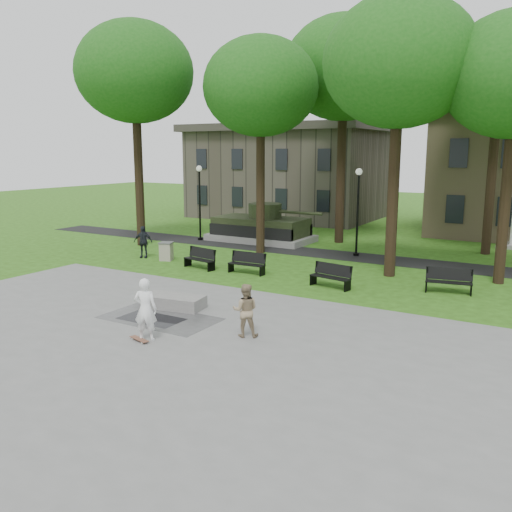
{
  "coord_description": "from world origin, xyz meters",
  "views": [
    {
      "loc": [
        10.53,
        -15.47,
        5.63
      ],
      "look_at": [
        -0.53,
        3.28,
        1.4
      ],
      "focal_mm": 38.0,
      "sensor_mm": 36.0,
      "label": 1
    }
  ],
  "objects": [
    {
      "name": "ground",
      "position": [
        0.0,
        0.0,
        0.0
      ],
      "size": [
        120.0,
        120.0,
        0.0
      ],
      "primitive_type": "plane",
      "color": "#294C11",
      "rests_on": "ground"
    },
    {
      "name": "lamp_left",
      "position": [
        -10.0,
        12.3,
        2.79
      ],
      "size": [
        0.36,
        0.36,
        4.73
      ],
      "color": "black",
      "rests_on": "ground"
    },
    {
      "name": "concrete_block",
      "position": [
        -1.69,
        -0.61,
        0.24
      ],
      "size": [
        2.32,
        1.32,
        0.45
      ],
      "primitive_type": "cube",
      "rotation": [
        0.0,
        0.0,
        0.15
      ],
      "color": "gray",
      "rests_on": "plaza"
    },
    {
      "name": "tree_2",
      "position": [
        3.5,
        8.5,
        9.32
      ],
      "size": [
        6.6,
        6.6,
        12.16
      ],
      "color": "black",
      "rests_on": "ground"
    },
    {
      "name": "tree_4",
      "position": [
        -2.0,
        16.0,
        10.39
      ],
      "size": [
        7.2,
        7.2,
        13.5
      ],
      "color": "black",
      "rests_on": "ground"
    },
    {
      "name": "pedestrian_walker",
      "position": [
        -9.16,
        6.03,
        0.86
      ],
      "size": [
        1.09,
        0.8,
        1.72
      ],
      "primitive_type": "imported",
      "rotation": [
        0.0,
        0.0,
        0.44
      ],
      "color": "black",
      "rests_on": "ground"
    },
    {
      "name": "trash_bin",
      "position": [
        -7.62,
        6.08,
        0.49
      ],
      "size": [
        0.86,
        0.86,
        0.96
      ],
      "rotation": [
        0.0,
        0.0,
        0.38
      ],
      "color": "gray",
      "rests_on": "ground"
    },
    {
      "name": "plaza",
      "position": [
        0.0,
        -5.0,
        0.01
      ],
      "size": [
        22.0,
        16.0,
        0.02
      ],
      "primitive_type": "cube",
      "color": "gray",
      "rests_on": "ground"
    },
    {
      "name": "park_bench_3",
      "position": [
        6.48,
        6.73,
        0.52
      ],
      "size": [
        1.85,
        0.85,
        1.0
      ],
      "rotation": [
        0.0,
        0.0,
        0.19
      ],
      "color": "black",
      "rests_on": "ground"
    },
    {
      "name": "skateboard",
      "position": [
        -0.35,
        -3.93,
        0.06
      ],
      "size": [
        0.81,
        0.39,
        0.07
      ],
      "primitive_type": "cube",
      "rotation": [
        0.0,
        0.0,
        -0.26
      ],
      "color": "brown",
      "rests_on": "plaza"
    },
    {
      "name": "lamp_mid",
      "position": [
        0.5,
        12.3,
        2.79
      ],
      "size": [
        0.36,
        0.36,
        4.73
      ],
      "color": "black",
      "rests_on": "ground"
    },
    {
      "name": "tank_monument",
      "position": [
        -6.46,
        14.0,
        0.86
      ],
      "size": [
        7.45,
        3.4,
        2.4
      ],
      "color": "gray",
      "rests_on": "ground"
    },
    {
      "name": "puddle",
      "position": [
        -1.5,
        -2.07,
        0.02
      ],
      "size": [
        2.2,
        1.2,
        0.0
      ],
      "primitive_type": "cube",
      "color": "black",
      "rests_on": "plaza"
    },
    {
      "name": "tree_0",
      "position": [
        -12.0,
        9.0,
        10.03
      ],
      "size": [
        6.8,
        6.8,
        12.97
      ],
      "color": "black",
      "rests_on": "ground"
    },
    {
      "name": "park_bench_1",
      "position": [
        -2.37,
        5.61,
        0.52
      ],
      "size": [
        1.81,
        0.55,
        1.0
      ],
      "rotation": [
        0.0,
        0.0,
        0.02
      ],
      "color": "black",
      "rests_on": "ground"
    },
    {
      "name": "park_bench_2",
      "position": [
        2.03,
        5.14,
        0.52
      ],
      "size": [
        1.85,
        0.85,
        1.0
      ],
      "rotation": [
        0.0,
        0.0,
        -0.19
      ],
      "color": "black",
      "rests_on": "ground"
    },
    {
      "name": "building_left",
      "position": [
        -11.0,
        26.5,
        3.6
      ],
      "size": [
        15.0,
        10.0,
        7.2
      ],
      "primitive_type": "cube",
      "color": "#4C443D",
      "rests_on": "ground"
    },
    {
      "name": "tree_1",
      "position": [
        -4.5,
        10.5,
        8.95
      ],
      "size": [
        6.2,
        6.2,
        11.63
      ],
      "color": "black",
      "rests_on": "ground"
    },
    {
      "name": "park_bench_0",
      "position": [
        -4.93,
        5.4,
        0.52
      ],
      "size": [
        1.85,
        0.88,
        1.0
      ],
      "rotation": [
        0.0,
        0.0,
        -0.21
      ],
      "color": "black",
      "rests_on": "ground"
    },
    {
      "name": "tree_5",
      "position": [
        6.5,
        16.5,
        9.67
      ],
      "size": [
        6.4,
        6.4,
        12.44
      ],
      "color": "black",
      "rests_on": "ground"
    },
    {
      "name": "skateboarder",
      "position": [
        -0.21,
        -3.75,
        0.98
      ],
      "size": [
        0.82,
        0.68,
        1.92
      ],
      "primitive_type": "imported",
      "rotation": [
        0.0,
        0.0,
        3.52
      ],
      "color": "white",
      "rests_on": "plaza"
    },
    {
      "name": "footpath",
      "position": [
        0.0,
        12.0,
        0.01
      ],
      "size": [
        44.0,
        2.6,
        0.01
      ],
      "primitive_type": "cube",
      "color": "black",
      "rests_on": "ground"
    },
    {
      "name": "friend_watching",
      "position": [
        2.17,
        -1.93,
        0.85
      ],
      "size": [
        1.0,
        0.92,
        1.66
      ],
      "primitive_type": "imported",
      "rotation": [
        0.0,
        0.0,
        3.61
      ],
      "color": "#988362",
      "rests_on": "plaza"
    }
  ]
}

